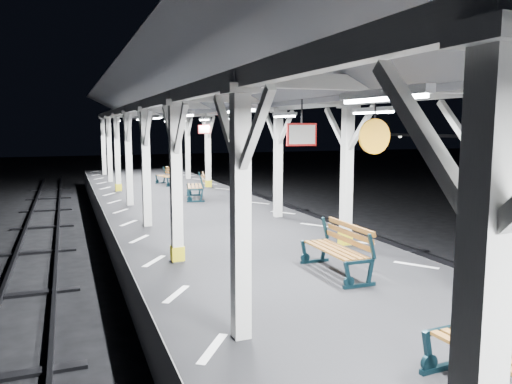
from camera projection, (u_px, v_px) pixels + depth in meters
ground at (307, 330)px, 9.34m from camera, size 120.00×120.00×0.00m
platform at (307, 304)px, 9.27m from camera, size 6.00×50.00×1.00m
hazard_stripes_left at (176, 294)px, 8.34m from camera, size 1.00×48.00×0.01m
hazard_stripes_right at (416, 265)px, 10.08m from camera, size 1.00×48.00×0.01m
track_left at (11, 373)px, 7.56m from camera, size 2.20×60.00×0.16m
track_right at (508, 294)px, 11.10m from camera, size 2.20×60.00×0.16m
canopy at (311, 82)px, 8.72m from camera, size 5.40×49.00×4.65m
bench_mid at (340, 247)px, 9.46m from camera, size 0.67×1.77×0.95m
bench_far at (198, 185)px, 19.23m from camera, size 1.05×1.91×0.98m
bench_extra at (168, 176)px, 23.86m from camera, size 0.83×1.60×0.83m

